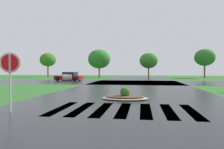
{
  "coord_description": "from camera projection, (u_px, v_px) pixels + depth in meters",
  "views": [
    {
      "loc": [
        0.75,
        -3.44,
        1.66
      ],
      "look_at": [
        -1.12,
        9.72,
        1.37
      ],
      "focal_mm": 34.09,
      "sensor_mm": 36.0,
      "label": 1
    }
  ],
  "objects": [
    {
      "name": "asphalt_roadway",
      "position": [
        130.0,
        96.0,
        13.45
      ],
      "size": [
        11.34,
        80.0,
        0.01
      ],
      "primitive_type": "cube",
      "color": "#232628",
      "rests_on": "ground"
    },
    {
      "name": "asphalt_cross_road",
      "position": [
        136.0,
        82.0,
        27.87
      ],
      "size": [
        90.0,
        10.21,
        0.01
      ],
      "primitive_type": "cube",
      "color": "#232628",
      "rests_on": "ground"
    },
    {
      "name": "crosswalk_stripes",
      "position": [
        124.0,
        110.0,
        8.81
      ],
      "size": [
        5.85,
        3.39,
        0.01
      ],
      "color": "white",
      "rests_on": "ground"
    },
    {
      "name": "stop_sign",
      "position": [
        10.0,
        69.0,
        8.16
      ],
      "size": [
        0.74,
        0.23,
        2.32
      ],
      "rotation": [
        0.0,
        0.0,
        0.26
      ],
      "color": "#B2B5BA",
      "rests_on": "ground"
    },
    {
      "name": "median_island",
      "position": [
        125.0,
        97.0,
        12.06
      ],
      "size": [
        2.64,
        1.77,
        0.68
      ],
      "color": "#9E9B93",
      "rests_on": "ground"
    },
    {
      "name": "car_silver_hatch",
      "position": [
        69.0,
        77.0,
        31.98
      ],
      "size": [
        4.17,
        2.32,
        1.33
      ],
      "rotation": [
        0.0,
        0.0,
        3.06
      ],
      "color": "maroon",
      "rests_on": "ground"
    },
    {
      "name": "drainage_pipe_stack",
      "position": [
        67.0,
        78.0,
        31.04
      ],
      "size": [
        1.45,
        1.2,
        0.97
      ],
      "color": "#9E9B93",
      "rests_on": "ground"
    },
    {
      "name": "background_treeline",
      "position": [
        122.0,
        59.0,
        45.41
      ],
      "size": [
        37.63,
        6.13,
        5.99
      ],
      "color": "#4C3823",
      "rests_on": "ground"
    }
  ]
}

